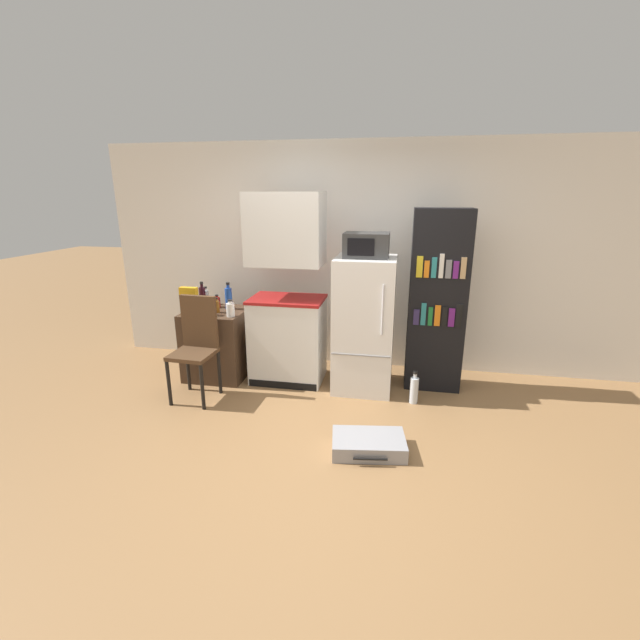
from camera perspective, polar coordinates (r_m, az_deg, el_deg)
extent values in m
plane|color=olive|center=(3.70, 0.32, -16.95)|extent=(24.00, 24.00, 0.00)
cube|color=white|center=(5.10, 6.71, 8.18)|extent=(6.40, 0.10, 2.61)
cube|color=#422D1E|center=(5.04, -13.45, -3.04)|extent=(0.66, 0.63, 0.78)
cube|color=silver|center=(4.79, -4.29, -2.75)|extent=(0.79, 0.54, 0.92)
cube|color=maroon|center=(4.65, -4.41, 2.77)|extent=(0.80, 0.55, 0.03)
cube|color=silver|center=(4.53, -4.63, 11.98)|extent=(0.79, 0.46, 0.74)
cube|color=black|center=(4.70, -5.04, -8.66)|extent=(0.75, 0.01, 0.08)
cube|color=white|center=(4.53, 5.90, -0.61)|extent=(0.61, 0.63, 1.42)
cube|color=gray|center=(4.30, 5.43, -4.73)|extent=(0.59, 0.01, 0.01)
cylinder|color=silver|center=(4.13, 8.35, 1.30)|extent=(0.02, 0.02, 0.50)
cube|color=#333333|center=(4.36, 6.22, 9.90)|extent=(0.45, 0.34, 0.24)
cube|color=black|center=(4.19, 5.47, 9.65)|extent=(0.26, 0.01, 0.17)
cube|color=black|center=(4.62, 15.34, 2.33)|extent=(0.58, 0.32, 1.90)
cube|color=#332856|center=(4.48, 12.71, 0.38)|extent=(0.06, 0.01, 0.16)
cube|color=teal|center=(4.47, 13.63, 0.76)|extent=(0.05, 0.01, 0.23)
cube|color=#1E7033|center=(4.48, 14.49, 0.47)|extent=(0.04, 0.01, 0.19)
cube|color=orange|center=(4.49, 15.39, 0.57)|extent=(0.06, 0.01, 0.22)
cube|color=black|center=(4.50, 16.26, 0.44)|extent=(0.05, 0.01, 0.20)
cube|color=#661E75|center=(4.50, 17.13, 0.31)|extent=(0.06, 0.01, 0.19)
cube|color=black|center=(4.51, 18.03, 0.54)|extent=(0.06, 0.01, 0.24)
cube|color=gold|center=(4.37, 13.14, 6.92)|extent=(0.06, 0.01, 0.21)
cube|color=orange|center=(4.37, 14.04, 6.59)|extent=(0.05, 0.01, 0.17)
cube|color=teal|center=(4.38, 14.96, 6.75)|extent=(0.05, 0.01, 0.20)
cube|color=silver|center=(4.38, 15.89, 6.93)|extent=(0.04, 0.01, 0.24)
cube|color=slate|center=(4.39, 16.77, 6.51)|extent=(0.05, 0.01, 0.18)
cube|color=#661E75|center=(4.40, 17.66, 6.37)|extent=(0.05, 0.01, 0.17)
cube|color=tan|center=(4.41, 18.59, 6.56)|extent=(0.05, 0.01, 0.21)
cylinder|color=black|center=(5.10, -15.39, 2.95)|extent=(0.07, 0.07, 0.23)
cylinder|color=black|center=(5.07, -15.51, 4.44)|extent=(0.03, 0.03, 0.04)
cylinder|color=black|center=(5.07, -15.54, 4.80)|extent=(0.04, 0.04, 0.02)
cylinder|color=#1E47A3|center=(4.94, -12.08, 2.81)|extent=(0.08, 0.08, 0.24)
cylinder|color=#1E47A3|center=(4.91, -12.18, 4.40)|extent=(0.04, 0.04, 0.04)
cylinder|color=black|center=(4.90, -12.20, 4.79)|extent=(0.04, 0.04, 0.02)
cylinder|color=silver|center=(5.24, -14.98, 2.95)|extent=(0.08, 0.08, 0.16)
cylinder|color=silver|center=(5.22, -15.06, 3.97)|extent=(0.03, 0.03, 0.03)
cylinder|color=black|center=(5.21, -15.08, 4.22)|extent=(0.04, 0.04, 0.02)
cylinder|color=white|center=(4.64, -11.85, 1.32)|extent=(0.09, 0.09, 0.14)
cylinder|color=white|center=(4.62, -11.91, 2.33)|extent=(0.04, 0.04, 0.03)
cylinder|color=black|center=(4.62, -11.93, 2.57)|extent=(0.05, 0.05, 0.01)
cylinder|color=#AD1914|center=(5.06, -13.55, 2.30)|extent=(0.07, 0.07, 0.11)
cylinder|color=#AD1914|center=(5.04, -13.60, 3.04)|extent=(0.03, 0.03, 0.02)
cylinder|color=black|center=(5.04, -13.61, 3.22)|extent=(0.04, 0.04, 0.01)
cylinder|color=brown|center=(4.83, -13.60, 1.72)|extent=(0.06, 0.06, 0.13)
cylinder|color=brown|center=(4.81, -13.66, 2.62)|extent=(0.03, 0.03, 0.02)
cylinder|color=black|center=(4.80, -13.67, 2.83)|extent=(0.03, 0.03, 0.01)
cube|color=gold|center=(4.81, -17.03, 2.44)|extent=(0.19, 0.07, 0.30)
cylinder|color=black|center=(4.52, -19.51, -7.96)|extent=(0.04, 0.04, 0.47)
cylinder|color=black|center=(4.34, -15.42, -8.62)|extent=(0.04, 0.04, 0.47)
cylinder|color=black|center=(4.80, -17.17, -6.28)|extent=(0.04, 0.04, 0.47)
cylinder|color=black|center=(4.63, -13.27, -6.81)|extent=(0.04, 0.04, 0.47)
cube|color=#4C331E|center=(4.48, -16.61, -4.39)|extent=(0.42, 0.42, 0.04)
cube|color=#4C331E|center=(4.53, -15.79, -0.18)|extent=(0.38, 0.07, 0.54)
cube|color=#99999E|center=(3.67, 6.49, -16.12)|extent=(0.64, 0.45, 0.13)
cylinder|color=black|center=(3.50, 6.73, -17.93)|extent=(0.27, 0.06, 0.02)
cylinder|color=silver|center=(4.46, 12.42, -9.15)|extent=(0.08, 0.08, 0.27)
cylinder|color=silver|center=(4.39, 12.55, -7.28)|extent=(0.04, 0.04, 0.05)
cylinder|color=black|center=(4.38, 12.58, -6.83)|extent=(0.04, 0.04, 0.03)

